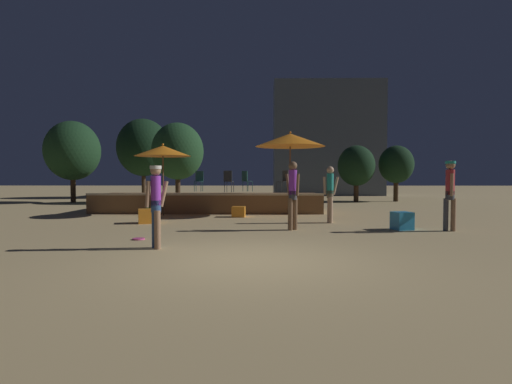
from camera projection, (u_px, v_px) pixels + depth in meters
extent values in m
plane|color=tan|center=(250.00, 260.00, 6.95)|extent=(120.00, 120.00, 0.00)
cube|color=brown|center=(209.00, 203.00, 16.86)|extent=(9.26, 2.75, 0.73)
cube|color=#CCB793|center=(205.00, 194.00, 15.51)|extent=(9.26, 0.12, 0.08)
cylinder|color=brown|center=(163.00, 186.00, 15.01)|extent=(0.05, 0.05, 2.23)
cone|color=orange|center=(163.00, 151.00, 14.96)|extent=(2.11, 2.11, 0.40)
sphere|color=orange|center=(163.00, 144.00, 14.95)|extent=(0.08, 0.08, 0.08)
cylinder|color=brown|center=(290.00, 181.00, 15.22)|extent=(0.05, 0.05, 2.61)
cone|color=orange|center=(290.00, 140.00, 15.16)|extent=(2.66, 2.66, 0.49)
sphere|color=orange|center=(290.00, 132.00, 15.15)|extent=(0.08, 0.08, 0.08)
cube|color=orange|center=(147.00, 216.00, 12.52)|extent=(0.64, 0.64, 0.45)
cube|color=#2D9EDB|center=(402.00, 221.00, 10.98)|extent=(0.57, 0.57, 0.49)
cube|color=#4CC651|center=(147.00, 208.00, 15.79)|extent=(0.61, 0.61, 0.42)
cube|color=orange|center=(239.00, 212.00, 14.46)|extent=(0.49, 0.49, 0.38)
cylinder|color=#3F3F47|center=(446.00, 215.00, 10.70)|extent=(0.13, 0.13, 0.88)
cylinder|color=#997051|center=(453.00, 215.00, 10.66)|extent=(0.13, 0.13, 0.88)
cylinder|color=#3F3F47|center=(450.00, 195.00, 10.66)|extent=(0.23, 0.23, 0.24)
cylinder|color=#B22D33|center=(450.00, 182.00, 10.65)|extent=(0.23, 0.23, 0.67)
cylinder|color=#997051|center=(452.00, 185.00, 10.47)|extent=(0.10, 0.10, 0.60)
cylinder|color=#997051|center=(448.00, 184.00, 10.83)|extent=(0.11, 0.15, 0.60)
sphere|color=#997051|center=(450.00, 165.00, 10.63)|extent=(0.24, 0.24, 0.24)
cylinder|color=teal|center=(451.00, 162.00, 10.63)|extent=(0.26, 0.26, 0.07)
cylinder|color=tan|center=(331.00, 210.00, 12.52)|extent=(0.13, 0.13, 0.83)
cylinder|color=tan|center=(329.00, 210.00, 12.69)|extent=(0.13, 0.13, 0.83)
cylinder|color=#72664C|center=(330.00, 194.00, 12.59)|extent=(0.21, 0.21, 0.24)
cylinder|color=teal|center=(330.00, 184.00, 12.58)|extent=(0.21, 0.21, 0.63)
cylinder|color=tan|center=(336.00, 186.00, 12.59)|extent=(0.21, 0.09, 0.57)
cylinder|color=tan|center=(325.00, 186.00, 12.57)|extent=(0.11, 0.09, 0.57)
sphere|color=tan|center=(330.00, 170.00, 12.56)|extent=(0.23, 0.23, 0.23)
cylinder|color=brown|center=(290.00, 214.00, 10.84)|extent=(0.13, 0.13, 0.87)
cylinder|color=brown|center=(295.00, 214.00, 10.96)|extent=(0.13, 0.13, 0.87)
cylinder|color=#3F3F47|center=(293.00, 195.00, 10.88)|extent=(0.22, 0.22, 0.24)
cylinder|color=purple|center=(293.00, 182.00, 10.86)|extent=(0.22, 0.22, 0.67)
cylinder|color=brown|center=(298.00, 185.00, 10.73)|extent=(0.13, 0.14, 0.60)
cylinder|color=brown|center=(288.00, 185.00, 11.01)|extent=(0.19, 0.20, 0.60)
sphere|color=brown|center=(293.00, 166.00, 10.85)|extent=(0.24, 0.24, 0.24)
cylinder|color=#2D4C7F|center=(155.00, 229.00, 8.15)|extent=(0.13, 0.13, 0.78)
cylinder|color=#997051|center=(157.00, 230.00, 8.01)|extent=(0.13, 0.13, 0.78)
cylinder|color=#2D4C7F|center=(156.00, 206.00, 8.06)|extent=(0.20, 0.20, 0.24)
cylinder|color=purple|center=(156.00, 191.00, 8.05)|extent=(0.20, 0.20, 0.60)
cylinder|color=#997051|center=(148.00, 194.00, 7.97)|extent=(0.14, 0.13, 0.53)
cylinder|color=#997051|center=(164.00, 194.00, 8.13)|extent=(0.21, 0.17, 0.53)
sphere|color=#997051|center=(156.00, 171.00, 8.03)|extent=(0.21, 0.21, 0.21)
cylinder|color=beige|center=(156.00, 167.00, 8.03)|extent=(0.23, 0.23, 0.07)
cylinder|color=#1E4C47|center=(252.00, 186.00, 17.62)|extent=(0.02, 0.02, 0.45)
cylinder|color=#1E4C47|center=(248.00, 186.00, 17.85)|extent=(0.02, 0.02, 0.45)
cylinder|color=#1E4C47|center=(247.00, 186.00, 17.43)|extent=(0.02, 0.02, 0.45)
cylinder|color=#1E4C47|center=(243.00, 186.00, 17.65)|extent=(0.02, 0.02, 0.45)
cylinder|color=#1E4C47|center=(248.00, 181.00, 17.63)|extent=(0.40, 0.40, 0.02)
cube|color=#1E4C47|center=(245.00, 176.00, 17.51)|extent=(0.26, 0.29, 0.45)
cylinder|color=#2D3338|center=(234.00, 187.00, 16.82)|extent=(0.02, 0.02, 0.45)
cylinder|color=#2D3338|center=(227.00, 187.00, 16.90)|extent=(0.02, 0.02, 0.45)
cylinder|color=#2D3338|center=(231.00, 187.00, 16.53)|extent=(0.02, 0.02, 0.45)
cylinder|color=#2D3338|center=(225.00, 187.00, 16.61)|extent=(0.02, 0.02, 0.45)
cylinder|color=#2D3338|center=(229.00, 181.00, 16.71)|extent=(0.40, 0.40, 0.02)
cube|color=#2D3338|center=(228.00, 176.00, 16.54)|extent=(0.36, 0.11, 0.45)
cylinder|color=#1E4C47|center=(194.00, 186.00, 17.47)|extent=(0.02, 0.02, 0.45)
cylinder|color=#1E4C47|center=(201.00, 186.00, 17.44)|extent=(0.02, 0.02, 0.45)
cylinder|color=#1E4C47|center=(196.00, 186.00, 17.77)|extent=(0.02, 0.02, 0.45)
cylinder|color=#1E4C47|center=(203.00, 186.00, 17.73)|extent=(0.02, 0.02, 0.45)
cylinder|color=#1E4C47|center=(198.00, 181.00, 17.59)|extent=(0.40, 0.40, 0.02)
cube|color=#1E4C47|center=(199.00, 176.00, 17.75)|extent=(0.36, 0.07, 0.45)
cylinder|color=#2D3338|center=(277.00, 187.00, 16.19)|extent=(0.02, 0.02, 0.45)
cylinder|color=#2D3338|center=(281.00, 187.00, 15.94)|extent=(0.02, 0.02, 0.45)
cylinder|color=#2D3338|center=(283.00, 187.00, 16.35)|extent=(0.02, 0.02, 0.45)
cylinder|color=#2D3338|center=(287.00, 187.00, 16.10)|extent=(0.02, 0.02, 0.45)
cylinder|color=#2D3338|center=(282.00, 182.00, 16.14)|extent=(0.40, 0.40, 0.02)
cube|color=#2D3338|center=(285.00, 176.00, 16.22)|extent=(0.23, 0.31, 0.45)
cylinder|color=#E54C99|center=(139.00, 239.00, 9.23)|extent=(0.28, 0.28, 0.03)
cylinder|color=#3D2B1C|center=(73.00, 189.00, 22.62)|extent=(0.28, 0.28, 1.57)
ellipsoid|color=#19381E|center=(72.00, 151.00, 22.54)|extent=(3.04, 3.04, 3.34)
cylinder|color=#3D2B1C|center=(144.00, 184.00, 28.17)|extent=(0.28, 0.28, 1.88)
ellipsoid|color=black|center=(143.00, 148.00, 28.07)|extent=(3.66, 3.66, 4.02)
cylinder|color=#3D2B1C|center=(356.00, 192.00, 23.08)|extent=(0.28, 0.28, 1.15)
ellipsoid|color=black|center=(356.00, 166.00, 23.02)|extent=(2.12, 2.12, 2.34)
cylinder|color=#3D2B1C|center=(396.00, 191.00, 23.63)|extent=(0.28, 0.28, 1.29)
ellipsoid|color=black|center=(396.00, 164.00, 23.57)|extent=(2.02, 2.02, 2.22)
cylinder|color=#3D2B1C|center=(178.00, 189.00, 22.51)|extent=(0.28, 0.28, 1.59)
ellipsoid|color=#1E4223|center=(178.00, 151.00, 22.43)|extent=(2.91, 2.91, 3.20)
cube|color=#4C5666|center=(327.00, 139.00, 31.95)|extent=(8.57, 3.28, 8.93)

